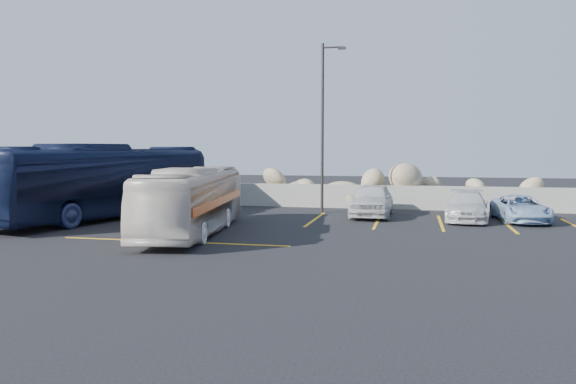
% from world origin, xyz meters
% --- Properties ---
extents(ground, '(90.00, 90.00, 0.00)m').
position_xyz_m(ground, '(0.00, 0.00, 0.00)').
color(ground, black).
rests_on(ground, ground).
extents(seawall, '(60.00, 0.40, 1.20)m').
position_xyz_m(seawall, '(0.00, 12.00, 0.60)').
color(seawall, gray).
rests_on(seawall, ground).
extents(riprap_pile, '(54.00, 2.80, 2.60)m').
position_xyz_m(riprap_pile, '(0.00, 13.20, 1.30)').
color(riprap_pile, '#9A8864').
rests_on(riprap_pile, ground).
extents(parking_lines, '(18.16, 9.36, 0.01)m').
position_xyz_m(parking_lines, '(4.64, 5.57, 0.01)').
color(parking_lines, gold).
rests_on(parking_lines, ground).
extents(lamppost, '(1.14, 0.18, 8.00)m').
position_xyz_m(lamppost, '(2.56, 9.50, 4.30)').
color(lamppost, '#2E2B29').
rests_on(lamppost, ground).
extents(vintage_bus, '(3.10, 8.78, 2.39)m').
position_xyz_m(vintage_bus, '(-1.06, 2.10, 1.20)').
color(vintage_bus, beige).
rests_on(vintage_bus, ground).
extents(tour_coach, '(5.39, 12.11, 3.28)m').
position_xyz_m(tour_coach, '(-6.58, 5.39, 1.64)').
color(tour_coach, '#101937').
rests_on(tour_coach, ground).
extents(car_a, '(1.87, 4.45, 1.50)m').
position_xyz_m(car_a, '(4.93, 8.67, 0.75)').
color(car_a, silver).
rests_on(car_a, ground).
extents(car_c, '(2.12, 4.38, 1.23)m').
position_xyz_m(car_c, '(9.02, 8.12, 0.61)').
color(car_c, silver).
rests_on(car_c, ground).
extents(car_d, '(2.15, 4.11, 1.11)m').
position_xyz_m(car_d, '(11.20, 8.22, 0.55)').
color(car_d, '#97B5D6').
rests_on(car_d, ground).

